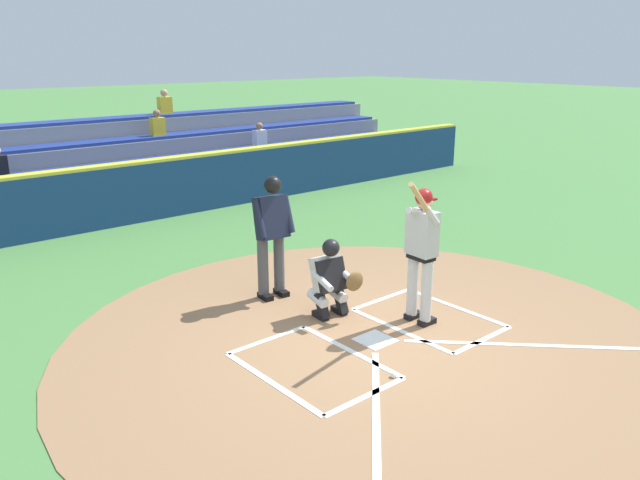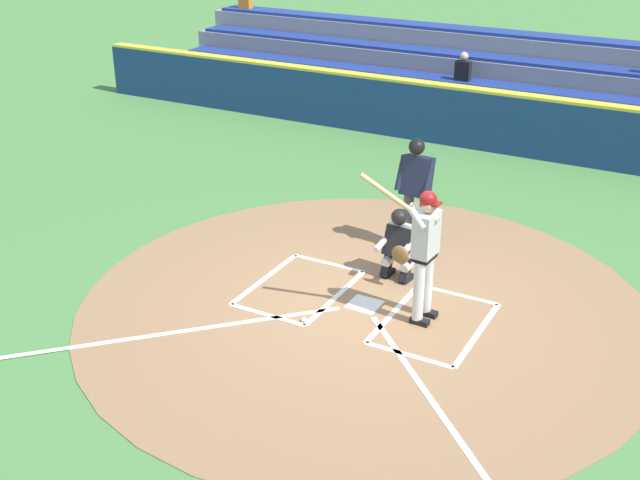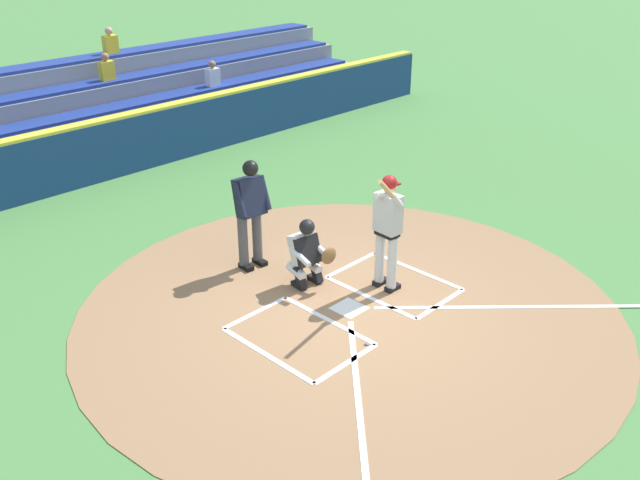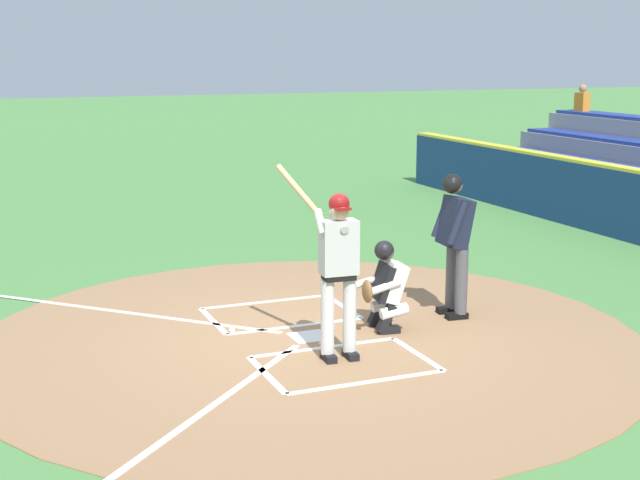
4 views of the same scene
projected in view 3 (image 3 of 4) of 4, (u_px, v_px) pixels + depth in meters
The scene contains 9 objects.
ground_plane at pixel (349, 309), 10.34m from camera, with size 120.00×120.00×0.00m, color #4C8442.
dirt_circle at pixel (349, 309), 10.33m from camera, with size 8.00×8.00×0.01m, color #99704C.
home_plate_and_chalk at pixel (396, 331), 9.78m from camera, with size 7.93×4.91×0.01m.
batter at pixel (388, 225), 10.40m from camera, with size 0.96×0.67×2.13m.
catcher at pixel (307, 251), 10.74m from camera, with size 0.59×0.66×1.13m.
plate_umpire at pixel (250, 207), 11.08m from camera, with size 0.60×0.45×1.86m.
baseball at pixel (368, 343), 9.48m from camera, with size 0.07×0.07×0.07m, color white.
backstop_wall at pixel (87, 153), 14.76m from camera, with size 22.00×0.36×1.31m.
bleacher_stand at pixel (28, 126), 16.44m from camera, with size 20.00×3.40×2.55m.
Camera 3 is at (6.66, 5.87, 5.41)m, focal length 39.19 mm.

